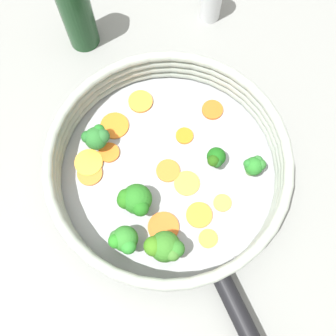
# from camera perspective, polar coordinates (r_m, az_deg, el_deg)

# --- Properties ---
(ground_plane) EXTENTS (4.00, 4.00, 0.00)m
(ground_plane) POSITION_cam_1_polar(r_m,az_deg,el_deg) (0.64, 0.00, -0.92)
(ground_plane) COLOR gray
(skillet) EXTENTS (0.35, 0.35, 0.02)m
(skillet) POSITION_cam_1_polar(r_m,az_deg,el_deg) (0.63, 0.00, -0.68)
(skillet) COLOR #939699
(skillet) RESTS_ON ground_plane
(skillet_rim_wall) EXTENTS (0.37, 0.37, 0.06)m
(skillet_rim_wall) POSITION_cam_1_polar(r_m,az_deg,el_deg) (0.60, 0.00, 0.51)
(skillet_rim_wall) COLOR #949D91
(skillet_rim_wall) RESTS_ON skillet
(skillet_handle) EXTENTS (0.15, 0.13, 0.03)m
(skillet_handle) POSITION_cam_1_polar(r_m,az_deg,el_deg) (0.59, 11.57, -22.42)
(skillet_handle) COLOR black
(skillet_handle) RESTS_ON skillet
(skillet_rivet_left) EXTENTS (0.01, 0.01, 0.01)m
(skillet_rivet_left) POSITION_cam_1_polar(r_m,az_deg,el_deg) (0.59, 4.09, -15.70)
(skillet_rivet_left) COLOR #989294
(skillet_rivet_left) RESTS_ON skillet
(skillet_rivet_right) EXTENTS (0.01, 0.01, 0.01)m
(skillet_rivet_right) POSITION_cam_1_polar(r_m,az_deg,el_deg) (0.60, 9.79, -12.93)
(skillet_rivet_right) COLOR #96999A
(skillet_rivet_right) RESTS_ON skillet
(carrot_slice_0) EXTENTS (0.05, 0.05, 0.00)m
(carrot_slice_0) POSITION_cam_1_polar(r_m,az_deg,el_deg) (0.61, 4.54, -6.81)
(carrot_slice_0) COLOR orange
(carrot_slice_0) RESTS_ON skillet
(carrot_slice_1) EXTENTS (0.06, 0.06, 0.01)m
(carrot_slice_1) POSITION_cam_1_polar(r_m,az_deg,el_deg) (0.64, -11.43, 0.76)
(carrot_slice_1) COLOR #F99C30
(carrot_slice_1) RESTS_ON skillet
(carrot_slice_2) EXTENTS (0.04, 0.04, 0.00)m
(carrot_slice_2) POSITION_cam_1_polar(r_m,az_deg,el_deg) (0.65, 2.79, 4.54)
(carrot_slice_2) COLOR orange
(carrot_slice_2) RESTS_ON skillet
(carrot_slice_3) EXTENTS (0.05, 0.05, 0.00)m
(carrot_slice_3) POSITION_cam_1_polar(r_m,az_deg,el_deg) (0.64, -8.54, 2.23)
(carrot_slice_3) COLOR orange
(carrot_slice_3) RESTS_ON skillet
(carrot_slice_4) EXTENTS (0.05, 0.05, 0.01)m
(carrot_slice_4) POSITION_cam_1_polar(r_m,az_deg,el_deg) (0.67, -4.01, 9.60)
(carrot_slice_4) COLOR orange
(carrot_slice_4) RESTS_ON skillet
(carrot_slice_5) EXTENTS (0.04, 0.04, 0.00)m
(carrot_slice_5) POSITION_cam_1_polar(r_m,az_deg,el_deg) (0.62, 7.89, -5.02)
(carrot_slice_5) COLOR orange
(carrot_slice_5) RESTS_ON skillet
(carrot_slice_6) EXTENTS (0.06, 0.06, 0.00)m
(carrot_slice_6) POSITION_cam_1_polar(r_m,az_deg,el_deg) (0.60, -0.67, -8.59)
(carrot_slice_6) COLOR orange
(carrot_slice_6) RESTS_ON skillet
(carrot_slice_7) EXTENTS (0.05, 0.05, 0.00)m
(carrot_slice_7) POSITION_cam_1_polar(r_m,az_deg,el_deg) (0.64, -11.28, -0.79)
(carrot_slice_7) COLOR orange
(carrot_slice_7) RESTS_ON skillet
(carrot_slice_8) EXTENTS (0.06, 0.06, 0.00)m
(carrot_slice_8) POSITION_cam_1_polar(r_m,az_deg,el_deg) (0.66, -7.76, 6.12)
(carrot_slice_8) COLOR orange
(carrot_slice_8) RESTS_ON skillet
(carrot_slice_9) EXTENTS (0.04, 0.04, 0.01)m
(carrot_slice_9) POSITION_cam_1_polar(r_m,az_deg,el_deg) (0.67, 6.46, 8.39)
(carrot_slice_9) COLOR #E05C1B
(carrot_slice_9) RESTS_ON skillet
(carrot_slice_10) EXTENTS (0.04, 0.04, 0.00)m
(carrot_slice_10) POSITION_cam_1_polar(r_m,az_deg,el_deg) (0.60, 5.83, -10.14)
(carrot_slice_10) COLOR orange
(carrot_slice_10) RESTS_ON skillet
(carrot_slice_11) EXTENTS (0.06, 0.06, 0.00)m
(carrot_slice_11) POSITION_cam_1_polar(r_m,az_deg,el_deg) (0.62, 2.74, -2.21)
(carrot_slice_11) COLOR #F79C38
(carrot_slice_11) RESTS_ON skillet
(carrot_slice_12) EXTENTS (0.04, 0.04, 0.00)m
(carrot_slice_12) POSITION_cam_1_polar(r_m,az_deg,el_deg) (0.62, 0.11, -0.72)
(carrot_slice_12) COLOR orange
(carrot_slice_12) RESTS_ON skillet
(broccoli_floret_0) EXTENTS (0.04, 0.04, 0.05)m
(broccoli_floret_0) POSITION_cam_1_polar(r_m,az_deg,el_deg) (0.62, -10.31, 4.43)
(broccoli_floret_0) COLOR #8BB565
(broccoli_floret_0) RESTS_ON skillet
(broccoli_floret_1) EXTENTS (0.03, 0.03, 0.04)m
(broccoli_floret_1) POSITION_cam_1_polar(r_m,az_deg,el_deg) (0.62, 12.44, 0.35)
(broccoli_floret_1) COLOR #65904A
(broccoli_floret_1) RESTS_ON skillet
(broccoli_floret_2) EXTENTS (0.03, 0.03, 0.04)m
(broccoli_floret_2) POSITION_cam_1_polar(r_m,az_deg,el_deg) (0.61, 6.95, 1.42)
(broccoli_floret_2) COLOR #80AB6A
(broccoli_floret_2) RESTS_ON skillet
(broccoli_floret_3) EXTENTS (0.04, 0.04, 0.05)m
(broccoli_floret_3) POSITION_cam_1_polar(r_m,az_deg,el_deg) (0.57, -6.41, -10.34)
(broccoli_floret_3) COLOR #81B65D
(broccoli_floret_3) RESTS_ON skillet
(broccoli_floret_4) EXTENTS (0.06, 0.04, 0.06)m
(broccoli_floret_4) POSITION_cam_1_polar(r_m,az_deg,el_deg) (0.56, -0.46, -11.42)
(broccoli_floret_4) COLOR #7CA351
(broccoli_floret_4) RESTS_ON skillet
(broccoli_floret_5) EXTENTS (0.05, 0.05, 0.05)m
(broccoli_floret_5) POSITION_cam_1_polar(r_m,az_deg,el_deg) (0.58, -4.84, -4.64)
(broccoli_floret_5) COLOR #729954
(broccoli_floret_5) RESTS_ON skillet
(oil_bottle) EXTENTS (0.05, 0.05, 0.20)m
(oil_bottle) POSITION_cam_1_polar(r_m,az_deg,el_deg) (0.72, -13.30, 21.57)
(oil_bottle) COLOR #193D1E
(oil_bottle) RESTS_ON ground_plane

